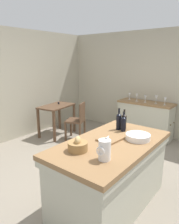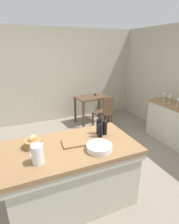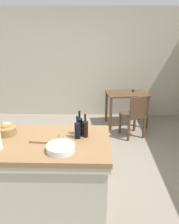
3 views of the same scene
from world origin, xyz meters
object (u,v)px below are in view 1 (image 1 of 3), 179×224
(bread_basket, at_px, (78,146))
(wine_bottle_green, at_px, (123,123))
(island_table, at_px, (110,171))
(wine_glass_right, at_px, (137,96))
(pitcher, at_px, (104,150))
(wash_bowl, at_px, (138,137))
(wine_bottle_amber, at_px, (119,121))
(wine_glass_far_right, at_px, (130,95))
(wine_glass_far_left, at_px, (165,100))
(cutting_board, at_px, (110,139))
(wine_glass_middle, at_px, (145,98))
(writing_desk, at_px, (57,110))
(side_cabinet, at_px, (145,119))
(wine_bottle_dark, at_px, (124,121))
(wooden_chair, at_px, (77,120))
(wine_glass_left, at_px, (156,98))

(bread_basket, relative_size, wine_bottle_green, 0.79)
(island_table, distance_m, wine_glass_right, 2.81)
(pitcher, bearing_deg, wash_bowl, -2.02)
(wine_bottle_amber, height_order, wine_glass_far_right, wine_bottle_amber)
(wash_bowl, distance_m, wine_glass_far_left, 2.35)
(cutting_board, xyz_separation_m, wine_glass_middle, (2.55, 0.64, 0.10))
(wash_bowl, bearing_deg, writing_desk, 68.13)
(island_table, distance_m, wine_glass_middle, 2.74)
(side_cabinet, xyz_separation_m, cutting_board, (-2.60, -0.64, 0.46))
(island_table, bearing_deg, wine_bottle_green, 10.47)
(writing_desk, bearing_deg, pitcher, -124.06)
(bread_basket, height_order, wine_bottle_amber, wine_bottle_amber)
(side_cabinet, height_order, writing_desk, side_cabinet)
(wine_bottle_dark, bearing_deg, wash_bowl, -126.12)
(bread_basket, relative_size, wine_glass_right, 1.24)
(wine_glass_far_left, bearing_deg, wine_bottle_dark, -177.39)
(island_table, height_order, wine_bottle_amber, wine_bottle_amber)
(island_table, relative_size, wash_bowl, 5.32)
(wooden_chair, relative_size, wash_bowl, 2.87)
(wine_bottle_green, distance_m, wine_glass_middle, 2.23)
(bread_basket, xyz_separation_m, wine_bottle_dark, (1.00, -0.03, 0.06))
(writing_desk, distance_m, pitcher, 3.28)
(wine_glass_middle, bearing_deg, writing_desk, 123.85)
(wine_bottle_green, bearing_deg, island_table, -169.53)
(wine_bottle_dark, distance_m, wine_glass_right, 2.21)
(wash_bowl, xyz_separation_m, wine_glass_middle, (2.31, 0.92, 0.08))
(cutting_board, distance_m, wine_bottle_dark, 0.51)
(island_table, xyz_separation_m, wine_glass_middle, (2.60, 0.69, 0.52))
(wooden_chair, bearing_deg, writing_desk, 96.95)
(island_table, relative_size, bread_basket, 7.38)
(bread_basket, relative_size, cutting_board, 0.74)
(wine_bottle_green, xyz_separation_m, wine_glass_far_left, (2.14, 0.14, 0.00))
(side_cabinet, height_order, wine_glass_far_right, wine_glass_far_right)
(wine_bottle_green, bearing_deg, wine_bottle_dark, 24.64)
(cutting_board, distance_m, wine_glass_right, 2.70)
(wooden_chair, bearing_deg, wine_bottle_dark, -117.63)
(bread_basket, height_order, wine_bottle_green, wine_bottle_green)
(writing_desk, height_order, pitcher, pitcher)
(wine_glass_right, bearing_deg, pitcher, -159.88)
(writing_desk, distance_m, wooden_chair, 0.65)
(pitcher, distance_m, wine_bottle_amber, 0.99)
(bread_basket, xyz_separation_m, wine_glass_middle, (3.05, 0.53, 0.05))
(wine_glass_left, bearing_deg, wine_glass_middle, 100.44)
(writing_desk, relative_size, wine_glass_middle, 5.82)
(bread_basket, bearing_deg, wine_glass_left, 5.25)
(wash_bowl, bearing_deg, wine_glass_left, 15.89)
(wine_bottle_dark, height_order, wine_glass_middle, wine_bottle_dark)
(side_cabinet, relative_size, wine_glass_far_right, 7.96)
(pitcher, xyz_separation_m, wash_bowl, (0.73, -0.03, -0.08))
(wine_glass_middle, bearing_deg, cutting_board, -165.80)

